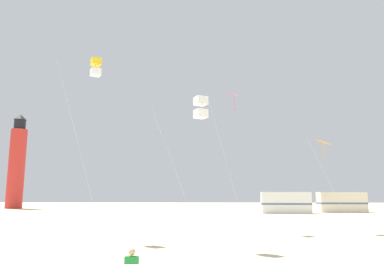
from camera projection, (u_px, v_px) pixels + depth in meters
name	position (u px, v px, depth m)	size (l,w,h in m)	color
kite_box_gold	(96.00, 67.00, 23.62)	(3.43, 2.38, 11.28)	silver
kite_diamond_orange	(324.00, 145.00, 26.33)	(2.77, 2.09, 6.50)	silver
kite_diamond_rainbow	(233.00, 100.00, 27.46)	(2.68, 2.68, 10.22)	silver
kite_box_white	(201.00, 108.00, 19.31)	(3.00, 3.00, 7.71)	silver
lighthouse_distant	(17.00, 164.00, 65.06)	(2.80, 2.80, 16.80)	red
rv_van_white	(286.00, 203.00, 48.81)	(6.56, 2.69, 2.80)	white
rv_van_cream	(342.00, 202.00, 51.48)	(6.50, 2.50, 2.80)	beige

